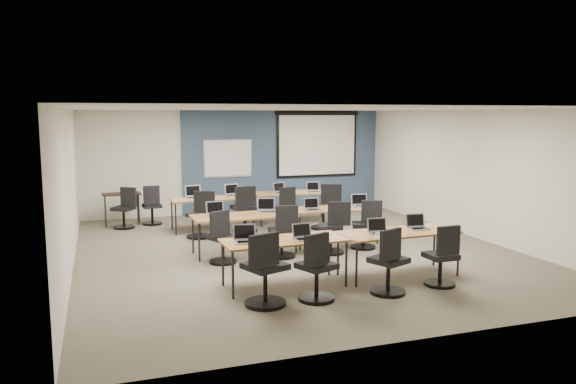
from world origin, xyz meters
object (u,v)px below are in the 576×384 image
object	(u,v)px
whiteboard	(228,159)
spare_chair_b	(125,212)
training_table_mid_right	(334,210)
task_chair_9	(245,213)
task_chair_4	(222,242)
task_chair_1	(317,273)
task_chair_8	(200,218)
task_chair_6	(333,232)
laptop_10	(280,190)
laptop_5	(267,208)
laptop_0	(246,238)
training_table_back_left	(212,200)
task_chair_5	(283,236)
laptop_1	(303,235)
utility_table	(121,197)
training_table_front_right	(399,234)
task_chair_10	(287,211)
laptop_9	(233,193)
training_table_front_left	(284,242)
laptop_2	(379,230)
spare_chair_a	(152,209)
laptop_4	(216,212)
task_chair_2	(389,267)
laptop_8	(194,195)
task_chair_3	(442,261)
projector_screen	(317,140)
laptop_11	(314,189)
task_chair_0	(265,275)
training_table_back_right	(293,194)
training_table_mid_left	(244,217)
task_chair_11	(325,210)
laptop_7	(361,203)
task_chair_7	(366,229)
laptop_3	(418,225)
laptop_6	(313,207)

from	to	relation	value
whiteboard	spare_chair_b	bearing A→B (deg)	-156.09
training_table_mid_right	task_chair_9	size ratio (longest dim) A/B	1.71
task_chair_4	task_chair_1	bearing A→B (deg)	-95.91
task_chair_8	task_chair_6	bearing A→B (deg)	-22.83
laptop_10	laptop_5	bearing A→B (deg)	-133.30
laptop_0	training_table_back_left	bearing A→B (deg)	95.16
task_chair_5	task_chair_1	bearing A→B (deg)	-88.44
task_chair_1	laptop_1	bearing A→B (deg)	62.19
laptop_1	utility_table	xyz separation A→B (m)	(-2.39, 5.91, -0.14)
task_chair_4	task_chair_8	world-z (taller)	task_chair_8
training_table_front_right	task_chair_10	xyz separation A→B (m)	(-0.50, 4.17, -0.29)
laptop_5	laptop_9	bearing A→B (deg)	113.10
training_table_front_left	laptop_2	size ratio (longest dim) A/B	5.93
spare_chair_a	training_table_mid_right	bearing A→B (deg)	-49.28
laptop_4	task_chair_8	world-z (taller)	task_chair_8
task_chair_2	task_chair_10	distance (m)	4.99
training_table_front_right	laptop_8	distance (m)	5.38
whiteboard	task_chair_3	distance (m)	7.52
projector_screen	laptop_11	world-z (taller)	projector_screen
task_chair_0	task_chair_10	distance (m)	5.27
task_chair_0	task_chair_5	distance (m)	2.62
training_table_back_right	task_chair_2	size ratio (longest dim) A/B	1.90
whiteboard	training_table_back_right	distance (m)	2.20
training_table_front_left	training_table_mid_right	world-z (taller)	same
projector_screen	training_table_mid_left	bearing A→B (deg)	-126.62
task_chair_3	task_chair_11	xyz separation A→B (m)	(-0.02, 4.55, 0.04)
laptop_2	laptop_7	size ratio (longest dim) A/B	0.96
projector_screen	task_chair_2	distance (m)	7.70
task_chair_5	task_chair_7	world-z (taller)	task_chair_5
training_table_back_right	laptop_10	world-z (taller)	laptop_10
training_table_front_left	task_chair_3	world-z (taller)	task_chair_3
whiteboard	task_chair_10	bearing A→B (deg)	-70.91
projector_screen	training_table_back_left	world-z (taller)	projector_screen
task_chair_3	task_chair_4	bearing A→B (deg)	138.14
task_chair_1	spare_chair_b	distance (m)	6.51
task_chair_2	laptop_3	xyz separation A→B (m)	(1.02, 0.90, 0.38)
task_chair_6	laptop_11	distance (m)	3.25
projector_screen	laptop_6	bearing A→B (deg)	-112.81
laptop_0	task_chair_2	world-z (taller)	task_chair_2
laptop_11	training_table_mid_left	bearing A→B (deg)	-114.98
laptop_0	task_chair_4	bearing A→B (deg)	101.04
task_chair_0	task_chair_5	bearing A→B (deg)	46.43
whiteboard	laptop_9	world-z (taller)	whiteboard
laptop_3	task_chair_10	xyz separation A→B (m)	(-0.90, 4.09, -0.39)
task_chair_7	laptop_3	bearing A→B (deg)	-64.46
laptop_2	laptop_3	bearing A→B (deg)	17.42
laptop_4	task_chair_9	size ratio (longest dim) A/B	0.32
task_chair_10	task_chair_2	bearing A→B (deg)	-101.40
training_table_front_left	laptop_1	world-z (taller)	laptop_1
task_chair_0	laptop_3	bearing A→B (deg)	-4.16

